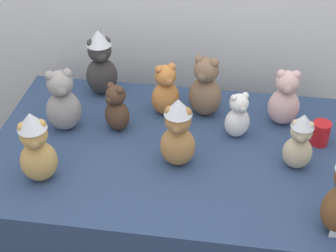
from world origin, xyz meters
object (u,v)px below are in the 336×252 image
(teddy_bear_snow, at_px, (238,116))
(teddy_bear_mocha, at_px, (205,88))
(teddy_bear_honey, at_px, (36,148))
(teddy_bear_ginger, at_px, (166,91))
(teddy_bear_sand, at_px, (299,142))
(teddy_bear_caramel, at_px, (178,133))
(party_cup_red, at_px, (320,133))
(teddy_bear_blush, at_px, (285,99))
(teddy_bear_cocoa, at_px, (117,109))
(display_table, at_px, (168,207))
(teddy_bear_ash, at_px, (63,102))
(teddy_bear_charcoal, at_px, (101,63))

(teddy_bear_snow, height_order, teddy_bear_mocha, teddy_bear_mocha)
(teddy_bear_snow, distance_m, teddy_bear_honey, 0.87)
(teddy_bear_ginger, bearing_deg, teddy_bear_sand, -57.48)
(teddy_bear_caramel, height_order, party_cup_red, teddy_bear_caramel)
(teddy_bear_snow, height_order, teddy_bear_blush, teddy_bear_blush)
(teddy_bear_honey, bearing_deg, teddy_bear_sand, -11.16)
(teddy_bear_snow, relative_size, teddy_bear_blush, 0.80)
(teddy_bear_honey, xyz_separation_m, teddy_bear_mocha, (0.62, 0.55, -0.02))
(teddy_bear_cocoa, height_order, teddy_bear_honey, teddy_bear_honey)
(teddy_bear_cocoa, bearing_deg, party_cup_red, 33.69)
(teddy_bear_ginger, xyz_separation_m, teddy_bear_mocha, (0.18, 0.02, 0.02))
(display_table, xyz_separation_m, teddy_bear_sand, (0.54, -0.04, 0.50))
(party_cup_red, bearing_deg, teddy_bear_snow, 179.34)
(teddy_bear_caramel, relative_size, teddy_bear_mocha, 1.05)
(teddy_bear_sand, relative_size, teddy_bear_honey, 0.82)
(teddy_bear_honey, bearing_deg, teddy_bear_snow, 3.89)
(teddy_bear_ash, xyz_separation_m, teddy_bear_mocha, (0.62, 0.21, -0.00))
(teddy_bear_mocha, bearing_deg, teddy_bear_caramel, -85.40)
(teddy_bear_charcoal, height_order, teddy_bear_ginger, teddy_bear_charcoal)
(teddy_bear_snow, xyz_separation_m, teddy_bear_charcoal, (-0.68, 0.26, 0.07))
(teddy_bear_blush, bearing_deg, teddy_bear_caramel, -142.31)
(teddy_bear_honey, bearing_deg, teddy_bear_ash, 67.53)
(teddy_bear_caramel, bearing_deg, teddy_bear_snow, 42.06)
(teddy_bear_charcoal, distance_m, teddy_bear_caramel, 0.66)
(teddy_bear_charcoal, xyz_separation_m, teddy_bear_cocoa, (0.14, -0.29, -0.06))
(display_table, xyz_separation_m, teddy_bear_snow, (0.29, 0.13, 0.48))
(teddy_bear_ash, bearing_deg, party_cup_red, -22.33)
(teddy_bear_charcoal, bearing_deg, teddy_bear_sand, -51.59)
(teddy_bear_honey, xyz_separation_m, party_cup_red, (1.14, 0.39, -0.10))
(teddy_bear_honey, relative_size, party_cup_red, 2.96)
(display_table, bearing_deg, teddy_bear_honey, -151.16)
(teddy_bear_blush, bearing_deg, teddy_bear_ash, -170.12)
(teddy_bear_caramel, bearing_deg, teddy_bear_ash, 161.34)
(teddy_bear_sand, bearing_deg, teddy_bear_ash, 178.54)
(teddy_bear_ash, height_order, teddy_bear_blush, teddy_bear_ash)
(teddy_bear_ash, xyz_separation_m, teddy_bear_sand, (1.03, -0.12, -0.01))
(teddy_bear_honey, bearing_deg, teddy_bear_caramel, -5.46)
(teddy_bear_ash, height_order, teddy_bear_cocoa, teddy_bear_ash)
(teddy_bear_sand, distance_m, teddy_bear_blush, 0.31)
(teddy_bear_cocoa, height_order, teddy_bear_sand, teddy_bear_sand)
(teddy_bear_blush, distance_m, party_cup_red, 0.22)
(teddy_bear_mocha, bearing_deg, teddy_bear_charcoal, -174.96)
(teddy_bear_charcoal, height_order, teddy_bear_honey, teddy_bear_charcoal)
(teddy_bear_caramel, bearing_deg, teddy_bear_cocoa, 145.58)
(display_table, height_order, teddy_bear_ginger, teddy_bear_ginger)
(teddy_bear_charcoal, xyz_separation_m, teddy_bear_caramel, (0.44, -0.48, -0.01))
(teddy_bear_sand, distance_m, teddy_bear_honey, 1.05)
(teddy_bear_ginger, bearing_deg, teddy_bear_blush, -30.38)
(teddy_bear_sand, distance_m, party_cup_red, 0.22)
(teddy_bear_sand, bearing_deg, teddy_bear_blush, 103.65)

